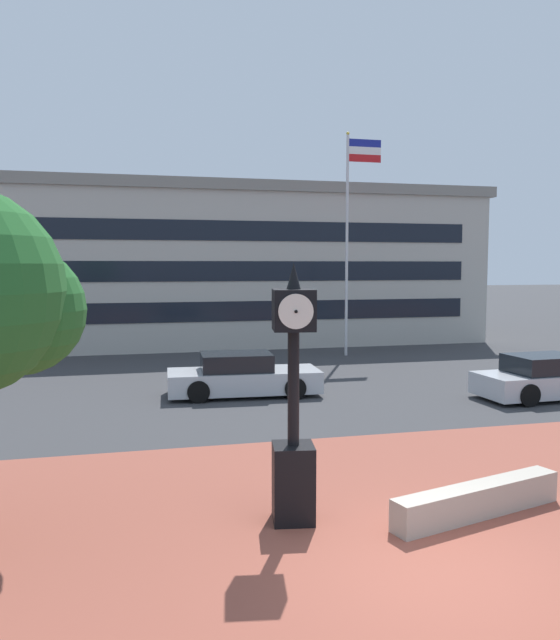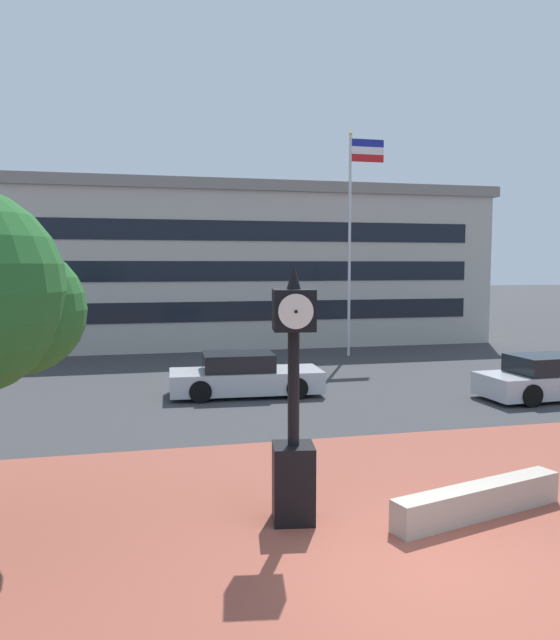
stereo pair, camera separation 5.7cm
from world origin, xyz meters
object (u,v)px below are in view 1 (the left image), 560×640
object	(u,v)px
car_street_mid	(548,379)
flagpole_primary	(350,227)
civic_building	(178,265)
street_clock	(293,417)
car_street_near	(242,376)

from	to	relation	value
car_street_mid	flagpole_primary	bearing A→B (deg)	-166.83
flagpole_primary	civic_building	bearing A→B (deg)	124.09
civic_building	car_street_mid	bearing A→B (deg)	-64.32
street_clock	car_street_mid	bearing A→B (deg)	44.37
flagpole_primary	civic_building	distance (m)	11.80
street_clock	flagpole_primary	world-z (taller)	flagpole_primary
street_clock	flagpole_primary	distance (m)	18.15
car_street_mid	flagpole_primary	size ratio (longest dim) A/B	0.47
civic_building	street_clock	bearing A→B (deg)	-90.71
street_clock	car_street_near	xyz separation A→B (m)	(0.89, 9.29, -1.04)
street_clock	civic_building	bearing A→B (deg)	98.37
car_street_near	civic_building	world-z (taller)	civic_building
car_street_near	flagpole_primary	bearing A→B (deg)	142.92
street_clock	car_street_near	size ratio (longest dim) A/B	0.86
car_street_near	car_street_mid	world-z (taller)	same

